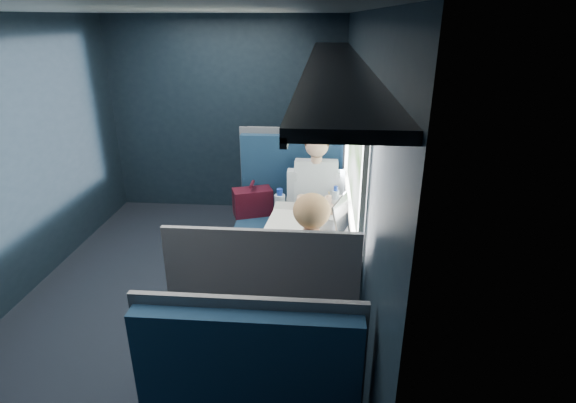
# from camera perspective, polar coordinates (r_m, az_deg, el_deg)

# --- Properties ---
(ground) EXTENTS (2.80, 4.20, 0.01)m
(ground) POSITION_cam_1_polar(r_m,az_deg,el_deg) (4.06, -13.05, -12.15)
(ground) COLOR black
(room_shell) EXTENTS (3.00, 4.40, 2.40)m
(room_shell) POSITION_cam_1_polar(r_m,az_deg,el_deg) (3.46, -14.82, 8.55)
(room_shell) COLOR black
(room_shell) RESTS_ON ground
(table) EXTENTS (0.62, 1.00, 0.74)m
(table) POSITION_cam_1_polar(r_m,az_deg,el_deg) (3.55, 2.14, -4.34)
(table) COLOR #54565E
(table) RESTS_ON ground
(seat_bay_near) EXTENTS (1.09, 0.62, 1.26)m
(seat_bay_near) POSITION_cam_1_polar(r_m,az_deg,el_deg) (4.45, -0.02, -1.94)
(seat_bay_near) COLOR #0E233E
(seat_bay_near) RESTS_ON ground
(seat_bay_far) EXTENTS (1.04, 0.62, 1.26)m
(seat_bay_far) POSITION_cam_1_polar(r_m,az_deg,el_deg) (2.96, -2.40, -16.20)
(seat_bay_far) COLOR #0E233E
(seat_bay_far) RESTS_ON ground
(seat_row_front) EXTENTS (1.04, 0.51, 1.16)m
(seat_row_front) POSITION_cam_1_polar(r_m,az_deg,el_deg) (5.31, 0.99, 2.00)
(seat_row_front) COLOR #0E233E
(seat_row_front) RESTS_ON ground
(man) EXTENTS (0.53, 0.56, 1.32)m
(man) POSITION_cam_1_polar(r_m,az_deg,el_deg) (4.17, 3.50, 0.63)
(man) COLOR black
(man) RESTS_ON ground
(woman) EXTENTS (0.53, 0.56, 1.32)m
(woman) POSITION_cam_1_polar(r_m,az_deg,el_deg) (2.90, 2.87, -9.52)
(woman) COLOR black
(woman) RESTS_ON ground
(papers) EXTENTS (0.58, 0.78, 0.01)m
(papers) POSITION_cam_1_polar(r_m,az_deg,el_deg) (3.46, 1.10, -3.63)
(papers) COLOR white
(papers) RESTS_ON table
(laptop) EXTENTS (0.37, 0.42, 0.27)m
(laptop) POSITION_cam_1_polar(r_m,az_deg,el_deg) (3.43, 5.70, -2.69)
(laptop) COLOR silver
(laptop) RESTS_ON table
(bottle_small) EXTENTS (0.06, 0.06, 0.22)m
(bottle_small) POSITION_cam_1_polar(r_m,az_deg,el_deg) (3.79, 6.02, 0.20)
(bottle_small) COLOR silver
(bottle_small) RESTS_ON table
(cup) EXTENTS (0.07, 0.07, 0.09)m
(cup) POSITION_cam_1_polar(r_m,az_deg,el_deg) (3.90, 6.82, 0.04)
(cup) COLOR white
(cup) RESTS_ON table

